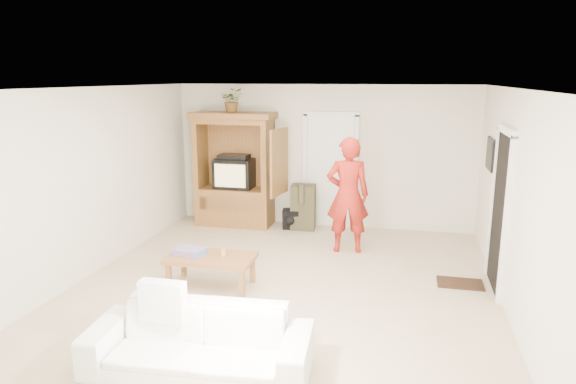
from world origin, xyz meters
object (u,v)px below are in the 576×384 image
sofa (199,342)px  coffee_table (211,260)px  armoire (236,177)px  man (348,195)px

sofa → coffee_table: 2.04m
sofa → coffee_table: size_ratio=1.82×
sofa → armoire: bearing=100.7°
armoire → coffee_table: (0.64, -2.90, -0.54)m
armoire → man: armoire is taller
man → coffee_table: bearing=39.5°
coffee_table → sofa: bearing=-72.5°
man → sofa: 3.93m
sofa → coffee_table: bearing=104.2°
armoire → sofa: armoire is taller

